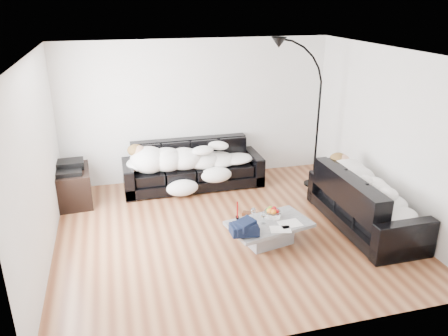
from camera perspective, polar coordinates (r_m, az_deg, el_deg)
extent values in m
plane|color=brown|center=(6.61, 0.67, -8.20)|extent=(5.00, 5.00, 0.00)
cube|color=silver|center=(8.18, -3.52, 7.46)|extent=(5.00, 0.02, 2.60)
cube|color=silver|center=(5.95, -23.15, 0.31)|extent=(0.02, 4.50, 2.60)
cube|color=silver|center=(7.13, 20.52, 4.02)|extent=(0.02, 4.50, 2.60)
plane|color=white|center=(5.79, 0.79, 14.78)|extent=(5.00, 5.00, 0.00)
cube|color=black|center=(7.98, -4.09, 0.37)|extent=(2.51, 0.87, 0.82)
cube|color=black|center=(6.90, 18.01, -4.08)|extent=(0.89, 2.09, 0.84)
ellipsoid|color=#0F5B69|center=(7.26, 15.22, 0.08)|extent=(0.42, 0.38, 0.20)
cube|color=#939699|center=(6.26, 5.88, -8.43)|extent=(1.25, 0.89, 0.33)
cylinder|color=white|center=(6.31, 6.39, -5.74)|extent=(0.26, 0.26, 0.15)
cylinder|color=white|center=(6.20, 3.84, -6.00)|extent=(0.09, 0.09, 0.18)
cylinder|color=white|center=(6.03, 2.99, -6.86)|extent=(0.07, 0.07, 0.17)
cylinder|color=white|center=(6.10, 5.15, -6.53)|extent=(0.09, 0.09, 0.18)
cylinder|color=maroon|center=(6.19, 1.78, -5.77)|extent=(0.05, 0.05, 0.22)
cylinder|color=maroon|center=(6.22, 1.74, -5.48)|extent=(0.05, 0.05, 0.25)
cube|color=silver|center=(6.18, 8.61, -7.17)|extent=(0.33, 0.26, 0.01)
cube|color=silver|center=(6.02, 7.37, -7.93)|extent=(0.31, 0.25, 0.01)
cube|color=black|center=(7.78, -19.19, -2.28)|extent=(0.65, 0.90, 0.59)
cube|color=black|center=(7.65, -19.52, 0.20)|extent=(0.46, 0.36, 0.13)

